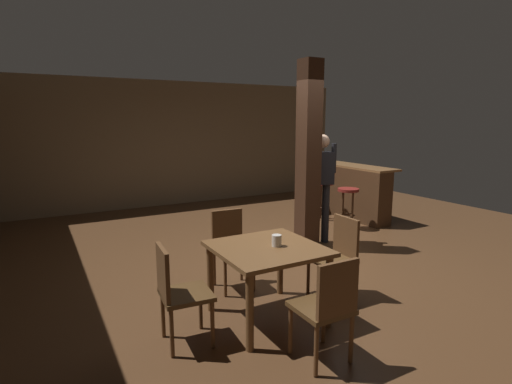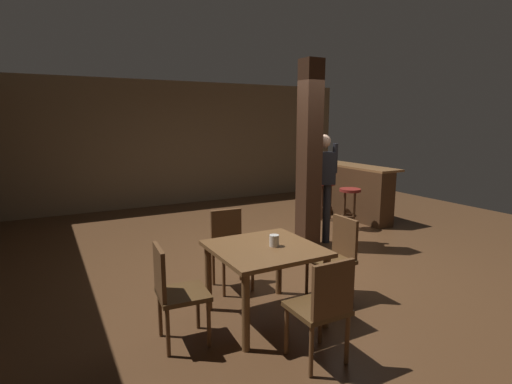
{
  "view_description": "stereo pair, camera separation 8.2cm",
  "coord_description": "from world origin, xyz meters",
  "px_view_note": "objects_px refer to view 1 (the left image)",
  "views": [
    {
      "loc": [
        -3.19,
        -4.43,
        1.94
      ],
      "look_at": [
        -0.64,
        0.1,
        1.0
      ],
      "focal_mm": 28.0,
      "sensor_mm": 36.0,
      "label": 1
    },
    {
      "loc": [
        -3.11,
        -4.47,
        1.94
      ],
      "look_at": [
        -0.64,
        0.1,
        1.0
      ],
      "focal_mm": 28.0,
      "sensor_mm": 36.0,
      "label": 2
    }
  ],
  "objects_px": {
    "chair_west": "(177,290)",
    "chair_south": "(327,305)",
    "napkin_cup": "(277,241)",
    "standing_person": "(322,181)",
    "bar_stool_near": "(348,198)",
    "bar_stool_mid": "(324,192)",
    "bar_counter": "(350,191)",
    "dining_table": "(267,258)",
    "chair_north": "(231,245)",
    "bar_stool_far": "(305,187)",
    "chair_east": "(337,253)"
  },
  "relations": [
    {
      "from": "chair_south",
      "to": "napkin_cup",
      "type": "height_order",
      "value": "chair_south"
    },
    {
      "from": "napkin_cup",
      "to": "bar_stool_mid",
      "type": "height_order",
      "value": "napkin_cup"
    },
    {
      "from": "chair_north",
      "to": "standing_person",
      "type": "relative_size",
      "value": 0.52
    },
    {
      "from": "dining_table",
      "to": "chair_east",
      "type": "distance_m",
      "value": 0.91
    },
    {
      "from": "chair_south",
      "to": "bar_stool_far",
      "type": "relative_size",
      "value": 1.2
    },
    {
      "from": "chair_west",
      "to": "chair_south",
      "type": "xyz_separation_m",
      "value": [
        0.94,
        -0.85,
        0.0
      ]
    },
    {
      "from": "chair_north",
      "to": "bar_stool_mid",
      "type": "distance_m",
      "value": 3.58
    },
    {
      "from": "bar_counter",
      "to": "bar_stool_near",
      "type": "relative_size",
      "value": 2.55
    },
    {
      "from": "chair_north",
      "to": "bar_stool_near",
      "type": "distance_m",
      "value": 3.19
    },
    {
      "from": "standing_person",
      "to": "bar_stool_far",
      "type": "bearing_deg",
      "value": 60.78
    },
    {
      "from": "chair_south",
      "to": "bar_counter",
      "type": "height_order",
      "value": "bar_counter"
    },
    {
      "from": "napkin_cup",
      "to": "standing_person",
      "type": "bearing_deg",
      "value": 42.19
    },
    {
      "from": "bar_counter",
      "to": "bar_stool_mid",
      "type": "height_order",
      "value": "bar_counter"
    },
    {
      "from": "chair_east",
      "to": "napkin_cup",
      "type": "relative_size",
      "value": 7.9
    },
    {
      "from": "napkin_cup",
      "to": "standing_person",
      "type": "relative_size",
      "value": 0.07
    },
    {
      "from": "chair_north",
      "to": "chair_east",
      "type": "xyz_separation_m",
      "value": [
        0.87,
        -0.85,
        0.0
      ]
    },
    {
      "from": "chair_east",
      "to": "chair_south",
      "type": "height_order",
      "value": "same"
    },
    {
      "from": "chair_north",
      "to": "bar_stool_near",
      "type": "relative_size",
      "value": 1.21
    },
    {
      "from": "chair_south",
      "to": "bar_stool_mid",
      "type": "bearing_deg",
      "value": 51.42
    },
    {
      "from": "chair_east",
      "to": "bar_stool_far",
      "type": "xyz_separation_m",
      "value": [
        2.11,
        3.47,
        0.06
      ]
    },
    {
      "from": "dining_table",
      "to": "chair_north",
      "type": "distance_m",
      "value": 0.89
    },
    {
      "from": "chair_south",
      "to": "bar_stool_near",
      "type": "height_order",
      "value": "chair_south"
    },
    {
      "from": "chair_south",
      "to": "standing_person",
      "type": "relative_size",
      "value": 0.52
    },
    {
      "from": "bar_counter",
      "to": "bar_stool_far",
      "type": "relative_size",
      "value": 2.52
    },
    {
      "from": "chair_east",
      "to": "napkin_cup",
      "type": "xyz_separation_m",
      "value": [
        -0.82,
        -0.06,
        0.29
      ]
    },
    {
      "from": "chair_east",
      "to": "bar_stool_far",
      "type": "relative_size",
      "value": 1.2
    },
    {
      "from": "chair_north",
      "to": "bar_stool_far",
      "type": "xyz_separation_m",
      "value": [
        2.98,
        2.62,
        0.06
      ]
    },
    {
      "from": "bar_stool_mid",
      "to": "chair_west",
      "type": "bearing_deg",
      "value": -143.61
    },
    {
      "from": "dining_table",
      "to": "bar_counter",
      "type": "distance_m",
      "value": 4.55
    },
    {
      "from": "dining_table",
      "to": "chair_east",
      "type": "bearing_deg",
      "value": 1.92
    },
    {
      "from": "dining_table",
      "to": "bar_counter",
      "type": "relative_size",
      "value": 0.53
    },
    {
      "from": "chair_south",
      "to": "bar_stool_far",
      "type": "xyz_separation_m",
      "value": [
        2.99,
        4.38,
        0.06
      ]
    },
    {
      "from": "chair_south",
      "to": "bar_stool_far",
      "type": "height_order",
      "value": "chair_south"
    },
    {
      "from": "chair_east",
      "to": "napkin_cup",
      "type": "distance_m",
      "value": 0.87
    },
    {
      "from": "chair_east",
      "to": "bar_counter",
      "type": "bearing_deg",
      "value": 45.62
    },
    {
      "from": "dining_table",
      "to": "chair_west",
      "type": "relative_size",
      "value": 1.11
    },
    {
      "from": "bar_stool_mid",
      "to": "bar_stool_far",
      "type": "relative_size",
      "value": 1.01
    },
    {
      "from": "dining_table",
      "to": "bar_stool_near",
      "type": "height_order",
      "value": "dining_table"
    },
    {
      "from": "chair_west",
      "to": "chair_south",
      "type": "relative_size",
      "value": 1.0
    },
    {
      "from": "chair_south",
      "to": "bar_stool_far",
      "type": "distance_m",
      "value": 5.3
    },
    {
      "from": "chair_west",
      "to": "chair_north",
      "type": "bearing_deg",
      "value": 43.83
    },
    {
      "from": "bar_stool_far",
      "to": "chair_north",
      "type": "bearing_deg",
      "value": -138.67
    },
    {
      "from": "bar_stool_near",
      "to": "bar_stool_mid",
      "type": "xyz_separation_m",
      "value": [
        0.05,
        0.72,
        -0.01
      ]
    },
    {
      "from": "chair_east",
      "to": "bar_counter",
      "type": "height_order",
      "value": "bar_counter"
    },
    {
      "from": "standing_person",
      "to": "chair_east",
      "type": "bearing_deg",
      "value": -123.33
    },
    {
      "from": "chair_north",
      "to": "chair_south",
      "type": "height_order",
      "value": "same"
    },
    {
      "from": "dining_table",
      "to": "bar_stool_mid",
      "type": "distance_m",
      "value": 4.16
    },
    {
      "from": "napkin_cup",
      "to": "bar_stool_near",
      "type": "xyz_separation_m",
      "value": [
        2.88,
        2.17,
        -0.23
      ]
    },
    {
      "from": "napkin_cup",
      "to": "bar_stool_far",
      "type": "distance_m",
      "value": 4.59
    },
    {
      "from": "chair_north",
      "to": "chair_south",
      "type": "bearing_deg",
      "value": -90.21
    }
  ]
}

